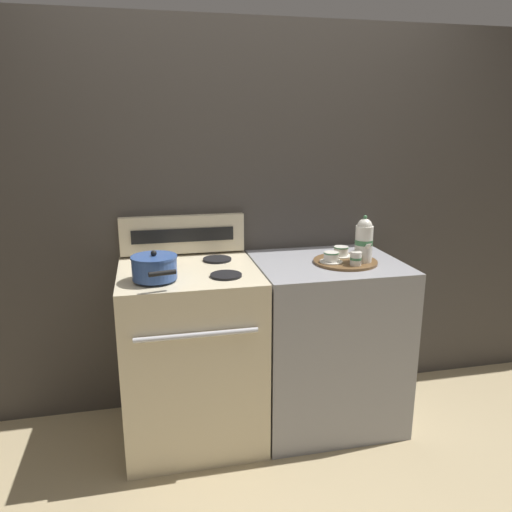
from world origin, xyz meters
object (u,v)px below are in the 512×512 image
(teapot, at_px, (364,240))
(creamer_jug, at_px, (356,258))
(stove, at_px, (191,354))
(teacup_right, at_px, (341,251))
(teacup_left, at_px, (331,257))
(serving_tray, at_px, (345,262))
(saucepan, at_px, (155,267))

(teapot, bearing_deg, creamer_jug, -139.42)
(stove, bearing_deg, teapot, -5.55)
(teacup_right, distance_m, creamer_jug, 0.19)
(creamer_jug, bearing_deg, teacup_left, 141.20)
(serving_tray, relative_size, teapot, 1.37)
(teapot, distance_m, creamer_jug, 0.12)
(teacup_right, bearing_deg, serving_tray, -95.89)
(serving_tray, bearing_deg, teacup_right, 84.11)
(stove, bearing_deg, teacup_left, -4.92)
(serving_tray, relative_size, teacup_left, 2.81)
(serving_tray, xyz_separation_m, teacup_right, (0.01, 0.09, 0.03))
(creamer_jug, bearing_deg, serving_tray, 98.47)
(teapot, xyz_separation_m, teacup_right, (-0.07, 0.13, -0.09))
(serving_tray, xyz_separation_m, teapot, (0.08, -0.04, 0.12))
(stove, xyz_separation_m, serving_tray, (0.83, -0.05, 0.47))
(teapot, relative_size, teacup_right, 2.05)
(stove, distance_m, creamer_jug, 1.00)
(saucepan, distance_m, teacup_left, 0.91)
(serving_tray, xyz_separation_m, creamer_jug, (0.01, -0.10, 0.04))
(teacup_right, bearing_deg, creamer_jug, -88.20)
(teacup_left, bearing_deg, teapot, -8.27)
(teapot, height_order, creamer_jug, teapot)
(teacup_left, bearing_deg, saucepan, -174.48)
(stove, relative_size, serving_tray, 2.79)
(stove, bearing_deg, creamer_jug, -9.81)
(teacup_left, bearing_deg, stove, 175.08)
(serving_tray, bearing_deg, saucepan, -174.00)
(stove, distance_m, teacup_right, 0.98)
(teapot, bearing_deg, serving_tray, 153.14)
(teapot, xyz_separation_m, creamer_jug, (-0.07, -0.06, -0.08))
(stove, distance_m, saucepan, 0.58)
(saucepan, relative_size, creamer_jug, 4.10)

